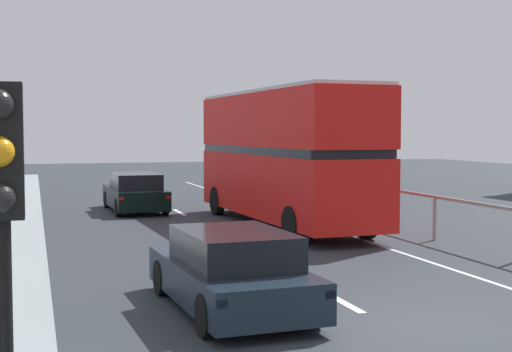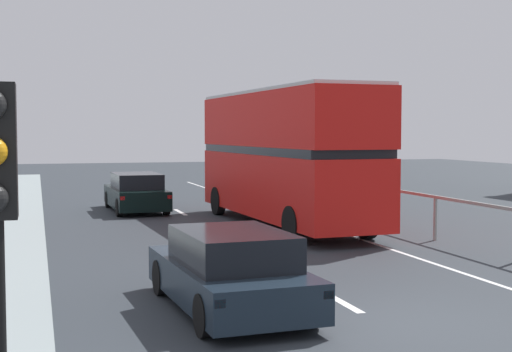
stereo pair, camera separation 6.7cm
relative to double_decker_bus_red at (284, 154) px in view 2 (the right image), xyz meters
name	(u,v)px [view 2 (the right image)]	position (x,y,z in m)	size (l,w,h in m)	color
ground_plane	(376,325)	(-2.41, -11.40, -2.32)	(74.83, 120.00, 0.10)	#2C3137
lane_paint_markings	(304,237)	(-0.25, -2.45, -2.27)	(3.63, 46.00, 0.01)	silver
bridge_side_railing	(404,199)	(2.93, -2.40, -1.29)	(0.10, 42.00, 1.23)	gray
double_decker_bus_red	(284,154)	(0.00, 0.00, 0.00)	(2.87, 10.11, 4.25)	red
hatchback_car_near	(230,272)	(-4.42, -10.05, -1.62)	(2.04, 4.39, 1.35)	#192430
sedan_car_ahead	(136,193)	(-3.92, 5.58, -1.59)	(1.97, 4.63, 1.43)	black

